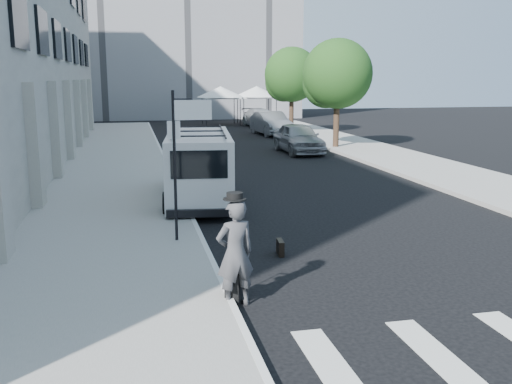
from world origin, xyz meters
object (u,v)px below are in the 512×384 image
cargo_van (199,166)px  parked_car_a (299,138)px  parked_car_c (261,118)px  businessman (235,254)px  briefcase (280,247)px  parked_car_b (271,123)px  suitcase (234,286)px

cargo_van → parked_car_a: size_ratio=1.30×
parked_car_c → businessman: bearing=-109.1°
briefcase → parked_car_b: 27.24m
parked_car_a → parked_car_b: size_ratio=0.95×
cargo_van → parked_car_a: bearing=65.7°
parked_car_b → parked_car_a: bearing=-99.3°
briefcase → parked_car_a: bearing=77.7°
briefcase → cargo_van: size_ratio=0.07×
suitcase → parked_car_c: (8.70, 35.72, 0.43)m
briefcase → cargo_van: cargo_van is taller
briefcase → suitcase: bearing=-115.6°
parked_car_c → briefcase: bearing=-107.7°
businessman → parked_car_b: 30.18m
briefcase → parked_car_b: size_ratio=0.09×
suitcase → parked_car_a: 20.70m
suitcase → parked_car_a: size_ratio=0.24×
businessman → cargo_van: size_ratio=0.32×
parked_car_b → cargo_van: bearing=-114.1°
cargo_van → parked_car_b: bearing=76.7°
parked_car_b → parked_car_c: 6.80m
briefcase → cargo_van: (-1.10, 5.96, 0.98)m
parked_car_a → cargo_van: bearing=-121.4°
suitcase → parked_car_c: size_ratio=0.22×
cargo_van → parked_car_a: (6.60, 11.01, -0.36)m
briefcase → suitcase: 2.93m
businessman → briefcase: businessman is taller
parked_car_b → suitcase: bearing=-109.3°
parked_car_a → parked_car_b: parked_car_b is taller
businessman → parked_car_a: bearing=-123.4°
cargo_van → parked_car_a: 12.84m
suitcase → briefcase: bearing=80.4°
businessman → briefcase: (1.52, 2.66, -0.78)m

